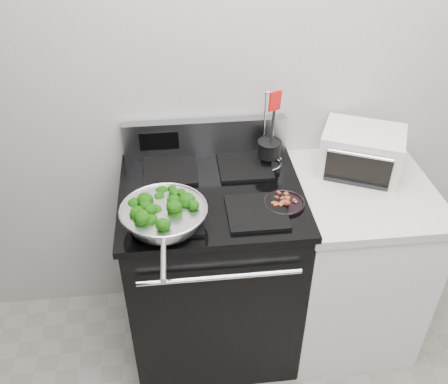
{
  "coord_description": "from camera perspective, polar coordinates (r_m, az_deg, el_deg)",
  "views": [
    {
      "loc": [
        -0.43,
        -0.31,
        2.22
      ],
      "look_at": [
        -0.25,
        1.36,
        0.98
      ],
      "focal_mm": 40.0,
      "sensor_mm": 36.0,
      "label": 1
    }
  ],
  "objects": [
    {
      "name": "utensil_holder",
      "position": [
        2.28,
        5.17,
        4.51
      ],
      "size": [
        0.12,
        0.12,
        0.37
      ],
      "rotation": [
        0.0,
        0.0,
        0.38
      ],
      "color": "silver",
      "rests_on": "gas_range"
    },
    {
      "name": "gas_range",
      "position": [
        2.44,
        -1.32,
        -8.65
      ],
      "size": [
        0.79,
        0.69,
        1.13
      ],
      "color": "black",
      "rests_on": "floor"
    },
    {
      "name": "toaster_oven",
      "position": [
        2.36,
        15.47,
        4.51
      ],
      "size": [
        0.43,
        0.39,
        0.2
      ],
      "rotation": [
        0.0,
        0.0,
        -0.43
      ],
      "color": "silver",
      "rests_on": "counter"
    },
    {
      "name": "back_wall",
      "position": [
        2.27,
        5.35,
        13.85
      ],
      "size": [
        4.0,
        0.02,
        2.7
      ],
      "primitive_type": "cube",
      "color": "beige",
      "rests_on": "ground"
    },
    {
      "name": "bacon_plate",
      "position": [
        2.07,
        6.9,
        -1.04
      ],
      "size": [
        0.17,
        0.17,
        0.04
      ],
      "rotation": [
        0.0,
        0.0,
        -0.09
      ],
      "color": "black",
      "rests_on": "gas_range"
    },
    {
      "name": "counter",
      "position": [
        2.59,
        14.12,
        -7.69
      ],
      "size": [
        0.62,
        0.68,
        0.92
      ],
      "color": "white",
      "rests_on": "floor"
    },
    {
      "name": "broccoli_pile",
      "position": [
        1.93,
        -6.92,
        -2.13
      ],
      "size": [
        0.27,
        0.27,
        0.09
      ],
      "primitive_type": null,
      "color": "black",
      "rests_on": "skillet"
    },
    {
      "name": "skillet",
      "position": [
        1.94,
        -6.87,
        -2.63
      ],
      "size": [
        0.34,
        0.54,
        0.07
      ],
      "rotation": [
        0.0,
        0.0,
        -0.01
      ],
      "color": "silver",
      "rests_on": "gas_range"
    }
  ]
}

